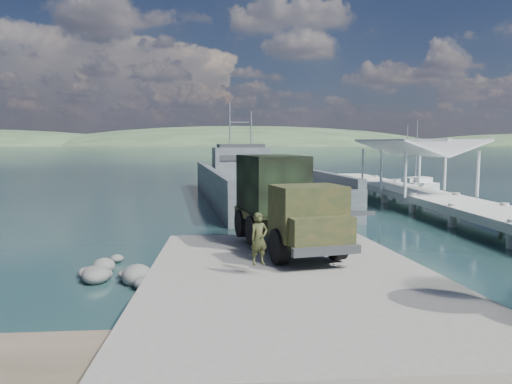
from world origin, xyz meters
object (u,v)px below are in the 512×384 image
sailboat_near (407,184)px  sailboat_far (416,185)px  pier (419,187)px  landing_craft (257,191)px  soldier (259,250)px  military_truck (283,202)px

sailboat_near → sailboat_far: size_ratio=0.93×
pier → sailboat_far: 16.48m
pier → landing_craft: landing_craft is taller
soldier → sailboat_near: 41.30m
soldier → sailboat_near: sailboat_near is taller
sailboat_far → landing_craft: bearing=-161.7°
military_truck → sailboat_far: 36.23m
military_truck → soldier: 5.13m
landing_craft → military_truck: bearing=-97.3°
landing_craft → military_truck: landing_craft is taller
pier → soldier: bearing=-124.7°
landing_craft → sailboat_near: (17.34, 10.10, -0.44)m
landing_craft → sailboat_far: landing_craft is taller
pier → sailboat_near: (5.31, 15.97, -1.23)m
pier → soldier: (-14.16, -20.45, -0.21)m
military_truck → sailboat_near: size_ratio=1.25×
pier → military_truck: size_ratio=5.01×
military_truck → soldier: military_truck is taller
soldier → military_truck: bearing=49.1°
military_truck → sailboat_far: (18.80, 30.91, -2.05)m
sailboat_near → sailboat_far: sailboat_far is taller
soldier → sailboat_far: size_ratio=0.23×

